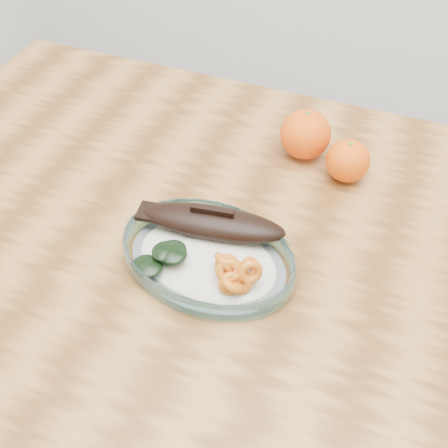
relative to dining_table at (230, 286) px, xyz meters
The scene contains 4 objects.
dining_table is the anchor object (origin of this frame).
plated_meal 0.13m from the dining_table, 107.51° to the right, with size 0.49×0.49×0.08m.
orange_left 0.27m from the dining_table, 79.85° to the left, with size 0.08×0.08×0.08m, color #FF4E05.
orange_right 0.26m from the dining_table, 58.80° to the left, with size 0.07×0.07×0.07m, color #FF4E05.
Camera 1 is at (0.19, -0.50, 1.33)m, focal length 45.00 mm.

